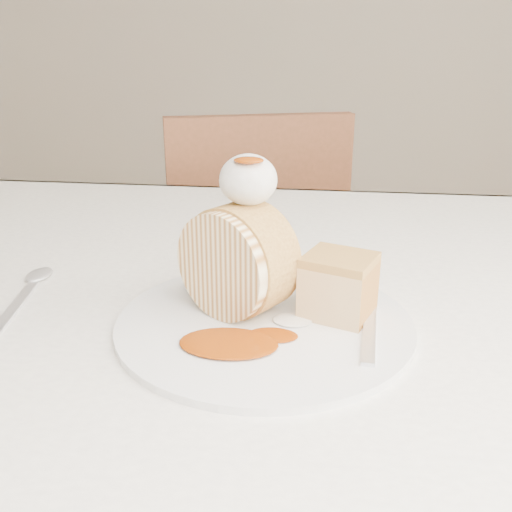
# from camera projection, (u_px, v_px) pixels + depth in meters

# --- Properties ---
(table) EXTENTS (1.40, 0.90, 0.75)m
(table) POSITION_uv_depth(u_px,v_px,m) (242.00, 341.00, 0.74)
(table) COLOR beige
(table) RESTS_ON ground
(chair_far) EXTENTS (0.52, 0.52, 0.87)m
(chair_far) POSITION_uv_depth(u_px,v_px,m) (252.00, 261.00, 1.44)
(chair_far) COLOR brown
(chair_far) RESTS_ON ground
(plate) EXTENTS (0.39, 0.39, 0.01)m
(plate) POSITION_uv_depth(u_px,v_px,m) (264.00, 323.00, 0.58)
(plate) COLOR white
(plate) RESTS_ON table
(roulade_slice) EXTENTS (0.13, 0.11, 0.11)m
(roulade_slice) POSITION_uv_depth(u_px,v_px,m) (237.00, 261.00, 0.58)
(roulade_slice) COLOR #FFE8B1
(roulade_slice) RESTS_ON plate
(cake_chunk) EXTENTS (0.08, 0.08, 0.06)m
(cake_chunk) POSITION_uv_depth(u_px,v_px,m) (338.00, 289.00, 0.58)
(cake_chunk) COLOR tan
(cake_chunk) RESTS_ON plate
(whipped_cream) EXTENTS (0.06, 0.06, 0.05)m
(whipped_cream) POSITION_uv_depth(u_px,v_px,m) (248.00, 180.00, 0.56)
(whipped_cream) COLOR white
(whipped_cream) RESTS_ON roulade_slice
(caramel_drizzle) EXTENTS (0.03, 0.02, 0.01)m
(caramel_drizzle) POSITION_uv_depth(u_px,v_px,m) (249.00, 154.00, 0.54)
(caramel_drizzle) COLOR #8B3305
(caramel_drizzle) RESTS_ON whipped_cream
(caramel_pool) EXTENTS (0.11, 0.09, 0.00)m
(caramel_pool) POSITION_uv_depth(u_px,v_px,m) (229.00, 343.00, 0.53)
(caramel_pool) COLOR #8B3305
(caramel_pool) RESTS_ON plate
(fork) EXTENTS (0.04, 0.18, 0.00)m
(fork) POSITION_uv_depth(u_px,v_px,m) (369.00, 331.00, 0.55)
(fork) COLOR silver
(fork) RESTS_ON plate
(spoon) EXTENTS (0.05, 0.17, 0.00)m
(spoon) POSITION_uv_depth(u_px,v_px,m) (15.00, 307.00, 0.62)
(spoon) COLOR silver
(spoon) RESTS_ON table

